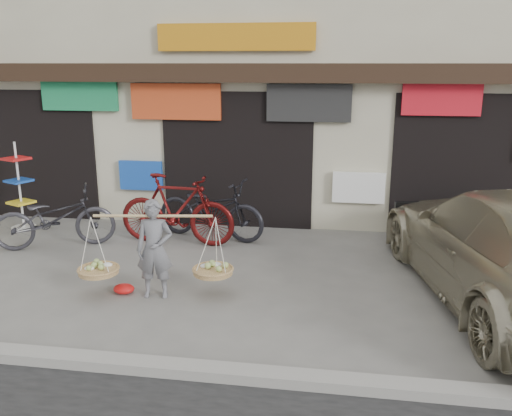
% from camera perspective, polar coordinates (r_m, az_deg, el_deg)
% --- Properties ---
extents(ground, '(70.00, 70.00, 0.00)m').
position_cam_1_polar(ground, '(7.95, -6.70, -9.08)').
color(ground, slate).
rests_on(ground, ground).
extents(kerb, '(70.00, 0.25, 0.12)m').
position_cam_1_polar(kerb, '(6.24, -11.80, -15.91)').
color(kerb, gray).
rests_on(kerb, ground).
extents(shophouse_block, '(14.00, 6.32, 7.00)m').
position_cam_1_polar(shophouse_block, '(13.54, 0.35, 15.95)').
color(shophouse_block, beige).
rests_on(shophouse_block, ground).
extents(street_vendor, '(2.17, 0.80, 1.42)m').
position_cam_1_polar(street_vendor, '(7.76, -10.60, -4.74)').
color(street_vendor, slate).
rests_on(street_vendor, ground).
extents(bike_0, '(2.21, 1.53, 1.10)m').
position_cam_1_polar(bike_0, '(10.34, -20.44, -0.97)').
color(bike_0, '#2E2D33').
rests_on(bike_0, ground).
extents(bike_1, '(2.22, 0.78, 1.31)m').
position_cam_1_polar(bike_1, '(9.95, -8.35, -0.15)').
color(bike_1, '#530E0E').
rests_on(bike_1, ground).
extents(bike_2, '(2.29, 1.25, 1.14)m').
position_cam_1_polar(bike_2, '(10.23, -4.81, -0.09)').
color(bike_2, black).
rests_on(bike_2, ground).
extents(suv, '(3.25, 5.89, 1.62)m').
position_cam_1_polar(suv, '(8.16, 25.27, -3.76)').
color(suv, '#B2AA8F').
rests_on(suv, ground).
extents(display_rack, '(0.55, 0.55, 1.76)m').
position_cam_1_polar(display_rack, '(11.71, -23.56, 1.31)').
color(display_rack, silver).
rests_on(display_rack, ground).
extents(red_bag, '(0.31, 0.25, 0.14)m').
position_cam_1_polar(red_bag, '(8.15, -13.74, -8.26)').
color(red_bag, red).
rests_on(red_bag, ground).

